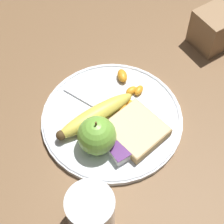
{
  "coord_description": "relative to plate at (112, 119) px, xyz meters",
  "views": [
    {
      "loc": [
        -0.35,
        0.23,
        0.65
      ],
      "look_at": [
        0.0,
        0.0,
        0.03
      ],
      "focal_mm": 60.0,
      "sensor_mm": 36.0,
      "label": 1
    }
  ],
  "objects": [
    {
      "name": "orange_segment_0",
      "position": [
        0.01,
        -0.02,
        0.01
      ],
      "size": [
        0.03,
        0.04,
        0.02
      ],
      "color": "orange",
      "rests_on": "plate"
    },
    {
      "name": "bread_slice",
      "position": [
        -0.06,
        -0.02,
        0.02
      ],
      "size": [
        0.12,
        0.11,
        0.02
      ],
      "color": "#AB8751",
      "rests_on": "plate"
    },
    {
      "name": "banana",
      "position": [
        0.01,
        0.03,
        0.02
      ],
      "size": [
        0.04,
        0.18,
        0.04
      ],
      "color": "#E0CC4C",
      "rests_on": "plate"
    },
    {
      "name": "ground_plane",
      "position": [
        0.0,
        0.0,
        -0.01
      ],
      "size": [
        3.0,
        3.0,
        0.0
      ],
      "primitive_type": "plane",
      "color": "brown"
    },
    {
      "name": "jam_packet",
      "position": [
        -0.08,
        0.04,
        0.01
      ],
      "size": [
        0.04,
        0.03,
        0.02
      ],
      "color": "silver",
      "rests_on": "plate"
    },
    {
      "name": "orange_segment_1",
      "position": [
        0.07,
        -0.07,
        0.01
      ],
      "size": [
        0.04,
        0.03,
        0.02
      ],
      "color": "orange",
      "rests_on": "plate"
    },
    {
      "name": "orange_segment_3",
      "position": [
        0.02,
        -0.08,
        0.01
      ],
      "size": [
        0.03,
        0.03,
        0.01
      ],
      "color": "orange",
      "rests_on": "plate"
    },
    {
      "name": "fork",
      "position": [
        0.01,
        0.0,
        0.01
      ],
      "size": [
        0.19,
        0.09,
        0.0
      ],
      "rotation": [
        0.0,
        0.0,
        9.81
      ],
      "color": "silver",
      "rests_on": "plate"
    },
    {
      "name": "plate",
      "position": [
        0.0,
        0.0,
        0.0
      ],
      "size": [
        0.29,
        0.29,
        0.01
      ],
      "color": "silver",
      "rests_on": "ground_plane"
    },
    {
      "name": "juice_glass",
      "position": [
        -0.15,
        0.14,
        0.03
      ],
      "size": [
        0.08,
        0.08,
        0.09
      ],
      "color": "silver",
      "rests_on": "ground_plane"
    },
    {
      "name": "orange_segment_2",
      "position": [
        0.0,
        -0.05,
        0.01
      ],
      "size": [
        0.03,
        0.02,
        0.02
      ],
      "color": "orange",
      "rests_on": "plate"
    },
    {
      "name": "orange_segment_4",
      "position": [
        0.03,
        -0.07,
        0.01
      ],
      "size": [
        0.02,
        0.03,
        0.01
      ],
      "color": "orange",
      "rests_on": "plate"
    },
    {
      "name": "condiment_caddy",
      "position": [
        0.06,
        -0.32,
        0.04
      ],
      "size": [
        0.08,
        0.08,
        0.09
      ],
      "color": "#93704C",
      "rests_on": "ground_plane"
    },
    {
      "name": "apple",
      "position": [
        -0.04,
        0.06,
        0.04
      ],
      "size": [
        0.07,
        0.07,
        0.08
      ],
      "color": "#72B23D",
      "rests_on": "plate"
    }
  ]
}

